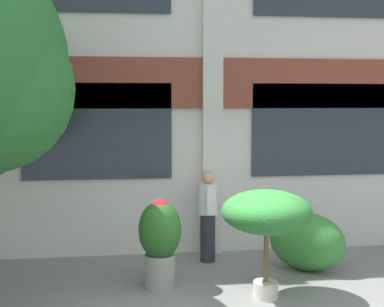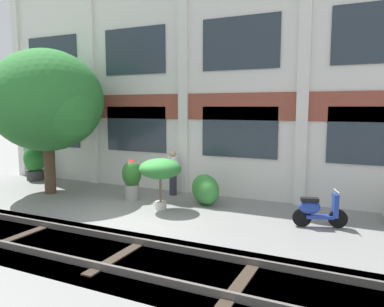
# 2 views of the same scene
# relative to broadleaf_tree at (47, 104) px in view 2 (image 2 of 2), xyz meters

# --- Properties ---
(ground_plane) EXTENTS (80.00, 80.00, 0.00)m
(ground_plane) POSITION_rel_broadleaf_tree_xyz_m (4.27, -0.87, -3.21)
(ground_plane) COLOR gray
(apartment_facade) EXTENTS (16.77, 0.64, 8.94)m
(apartment_facade) POSITION_rel_broadleaf_tree_xyz_m (4.27, 2.47, 1.24)
(apartment_facade) COLOR silver
(apartment_facade) RESTS_ON ground
(rail_tracks) EXTENTS (24.41, 2.80, 0.43)m
(rail_tracks) POSITION_rel_broadleaf_tree_xyz_m (4.27, -3.64, -3.34)
(rail_tracks) COLOR #4C473F
(rail_tracks) RESTS_ON ground
(broadleaf_tree) EXTENTS (4.13, 3.94, 5.09)m
(broadleaf_tree) POSITION_rel_broadleaf_tree_xyz_m (0.00, 0.00, 0.00)
(broadleaf_tree) COLOR #4C3826
(broadleaf_tree) RESTS_ON ground
(potted_plant_tall_urn) EXTENTS (1.28, 1.28, 1.55)m
(potted_plant_tall_urn) POSITION_rel_broadleaf_tree_xyz_m (4.65, -0.14, -1.99)
(potted_plant_tall_urn) COLOR beige
(potted_plant_tall_urn) RESTS_ON ground
(potted_plant_ribbed_drum) EXTENTS (0.64, 0.64, 1.34)m
(potted_plant_ribbed_drum) POSITION_rel_broadleaf_tree_xyz_m (3.19, 0.47, -2.43)
(potted_plant_ribbed_drum) COLOR gray
(potted_plant_ribbed_drum) RESTS_ON ground
(potted_plant_glazed_jar) EXTENTS (0.87, 0.87, 1.54)m
(potted_plant_glazed_jar) POSITION_rel_broadleaf_tree_xyz_m (-2.48, 1.55, -2.41)
(potted_plant_glazed_jar) COLOR #333333
(potted_plant_glazed_jar) RESTS_ON ground
(scooter_second_parked) EXTENTS (1.33, 0.67, 0.98)m
(scooter_second_parked) POSITION_rel_broadleaf_tree_xyz_m (9.17, 0.11, -2.77)
(scooter_second_parked) COLOR black
(scooter_second_parked) RESTS_ON ground
(resident_by_doorway) EXTENTS (0.34, 0.53, 1.59)m
(resident_by_doorway) POSITION_rel_broadleaf_tree_xyz_m (4.11, 1.67, -2.35)
(resident_by_doorway) COLOR #282833
(resident_by_doorway) RESTS_ON ground
(topiary_hedge) EXTENTS (1.43, 1.32, 0.96)m
(topiary_hedge) POSITION_rel_broadleaf_tree_xyz_m (5.65, 0.98, -2.73)
(topiary_hedge) COLOR #388438
(topiary_hedge) RESTS_ON ground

